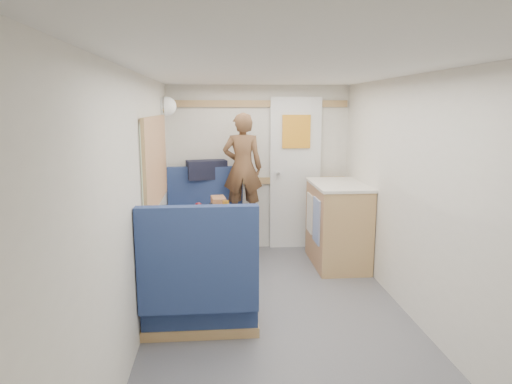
{
  "coord_description": "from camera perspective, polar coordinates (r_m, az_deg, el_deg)",
  "views": [
    {
      "loc": [
        -0.5,
        -3.27,
        1.75
      ],
      "look_at": [
        -0.15,
        0.9,
        0.96
      ],
      "focal_mm": 32.0,
      "sensor_mm": 36.0,
      "label": 1
    }
  ],
  "objects": [
    {
      "name": "floor",
      "position": [
        3.74,
        3.55,
        -17.22
      ],
      "size": [
        4.5,
        4.5,
        0.0
      ],
      "primitive_type": "plane",
      "color": "#515156",
      "rests_on": "ground"
    },
    {
      "name": "ceiling",
      "position": [
        3.32,
        3.96,
        15.01
      ],
      "size": [
        4.5,
        4.5,
        0.0
      ],
      "primitive_type": "plane",
      "rotation": [
        3.14,
        0.0,
        0.0
      ],
      "color": "silver",
      "rests_on": "wall_back"
    },
    {
      "name": "wall_back",
      "position": [
        5.59,
        0.33,
        2.97
      ],
      "size": [
        2.2,
        0.02,
        2.0
      ],
      "primitive_type": "cube",
      "color": "silver",
      "rests_on": "floor"
    },
    {
      "name": "wall_left",
      "position": [
        3.41,
        -14.9,
        -2.38
      ],
      "size": [
        0.02,
        4.5,
        2.0
      ],
      "primitive_type": "cube",
      "color": "silver",
      "rests_on": "floor"
    },
    {
      "name": "wall_right",
      "position": [
        3.71,
        20.78,
        -1.65
      ],
      "size": [
        0.02,
        4.5,
        2.0
      ],
      "primitive_type": "cube",
      "color": "silver",
      "rests_on": "floor"
    },
    {
      "name": "oak_trim_low",
      "position": [
        5.59,
        0.34,
        1.42
      ],
      "size": [
        2.15,
        0.02,
        0.08
      ],
      "primitive_type": "cube",
      "color": "#A8744C",
      "rests_on": "wall_back"
    },
    {
      "name": "oak_trim_high",
      "position": [
        5.52,
        0.35,
        10.99
      ],
      "size": [
        2.15,
        0.02,
        0.08
      ],
      "primitive_type": "cube",
      "color": "#A8744C",
      "rests_on": "wall_back"
    },
    {
      "name": "side_window",
      "position": [
        4.34,
        -12.54,
        3.82
      ],
      "size": [
        0.04,
        1.3,
        0.72
      ],
      "primitive_type": "cube",
      "color": "#ABBCA0",
      "rests_on": "wall_left"
    },
    {
      "name": "rear_door",
      "position": [
        5.62,
        4.93,
        2.68
      ],
      "size": [
        0.62,
        0.12,
        1.86
      ],
      "color": "white",
      "rests_on": "wall_back"
    },
    {
      "name": "dinette_table",
      "position": [
        4.43,
        -6.64,
        -4.88
      ],
      "size": [
        0.62,
        0.92,
        0.72
      ],
      "color": "white",
      "rests_on": "floor"
    },
    {
      "name": "bench_far",
      "position": [
        5.34,
        -6.31,
        -5.16
      ],
      "size": [
        0.9,
        0.59,
        1.05
      ],
      "color": "navy",
      "rests_on": "floor"
    },
    {
      "name": "bench_near",
      "position": [
        3.7,
        -6.96,
        -12.44
      ],
      "size": [
        0.9,
        0.59,
        1.05
      ],
      "color": "navy",
      "rests_on": "floor"
    },
    {
      "name": "ledge",
      "position": [
        5.46,
        -6.36,
        1.44
      ],
      "size": [
        0.9,
        0.14,
        0.04
      ],
      "primitive_type": "cube",
      "color": "#A8744C",
      "rests_on": "bench_far"
    },
    {
      "name": "dome_light",
      "position": [
        5.15,
        -11.06,
        10.49
      ],
      "size": [
        0.2,
        0.2,
        0.2
      ],
      "primitive_type": "sphere",
      "color": "white",
      "rests_on": "wall_left"
    },
    {
      "name": "galley_counter",
      "position": [
        5.16,
        10.14,
        -3.91
      ],
      "size": [
        0.57,
        0.92,
        0.92
      ],
      "color": "#A8744C",
      "rests_on": "floor"
    },
    {
      "name": "person",
      "position": [
        5.19,
        -1.69,
        3.09
      ],
      "size": [
        0.47,
        0.33,
        1.23
      ],
      "primitive_type": "imported",
      "rotation": [
        0.0,
        0.0,
        3.06
      ],
      "color": "brown",
      "rests_on": "bench_far"
    },
    {
      "name": "duffel_bag",
      "position": [
        5.44,
        -6.19,
        2.8
      ],
      "size": [
        0.5,
        0.32,
        0.22
      ],
      "primitive_type": "cube",
      "rotation": [
        0.0,
        0.0,
        0.23
      ],
      "color": "black",
      "rests_on": "ledge"
    },
    {
      "name": "tray",
      "position": [
        4.09,
        -5.47,
        -3.81
      ],
      "size": [
        0.33,
        0.4,
        0.02
      ],
      "primitive_type": "cube",
      "rotation": [
        0.0,
        0.0,
        0.14
      ],
      "color": "white",
      "rests_on": "dinette_table"
    },
    {
      "name": "orange_fruit",
      "position": [
        4.23,
        -5.91,
        -2.73
      ],
      "size": [
        0.07,
        0.07,
        0.07
      ],
      "primitive_type": "sphere",
      "color": "orange",
      "rests_on": "tray"
    },
    {
      "name": "cheese_block",
      "position": [
        4.1,
        -5.8,
        -3.44
      ],
      "size": [
        0.09,
        0.06,
        0.03
      ],
      "primitive_type": "cube",
      "rotation": [
        0.0,
        0.0,
        -0.02
      ],
      "color": "#D5BF7B",
      "rests_on": "tray"
    },
    {
      "name": "wine_glass",
      "position": [
        4.19,
        -7.21,
        -1.89
      ],
      "size": [
        0.08,
        0.08,
        0.17
      ],
      "color": "white",
      "rests_on": "dinette_table"
    },
    {
      "name": "tumbler_left",
      "position": [
        4.13,
        -8.03,
        -3.05
      ],
      "size": [
        0.07,
        0.07,
        0.11
      ],
      "primitive_type": "cylinder",
      "color": "white",
      "rests_on": "dinette_table"
    },
    {
      "name": "beer_glass",
      "position": [
        4.56,
        -3.8,
        -1.71
      ],
      "size": [
        0.07,
        0.07,
        0.1
      ],
      "primitive_type": "cylinder",
      "color": "#8A5914",
      "rests_on": "dinette_table"
    },
    {
      "name": "pepper_grinder",
      "position": [
        4.53,
        -5.63,
        -1.94
      ],
      "size": [
        0.03,
        0.03,
        0.09
      ],
      "primitive_type": "cylinder",
      "color": "black",
      "rests_on": "dinette_table"
    },
    {
      "name": "salt_grinder",
      "position": [
        4.42,
        -6.49,
        -2.21
      ],
      "size": [
        0.04,
        0.04,
        0.1
      ],
      "primitive_type": "cylinder",
      "color": "white",
      "rests_on": "dinette_table"
    },
    {
      "name": "bread_loaf",
      "position": [
        4.74,
        -4.72,
        -1.25
      ],
      "size": [
        0.16,
        0.26,
        0.1
      ],
      "primitive_type": "cube",
      "rotation": [
        0.0,
        0.0,
        0.11
      ],
      "color": "brown",
      "rests_on": "dinette_table"
    }
  ]
}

